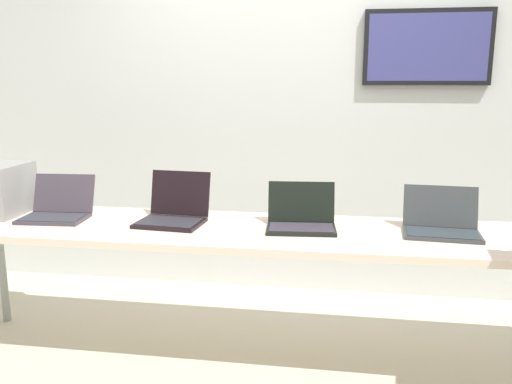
% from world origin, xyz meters
% --- Properties ---
extents(ground, '(8.00, 8.00, 0.04)m').
position_xyz_m(ground, '(0.00, 0.00, -0.02)').
color(ground, beige).
extents(back_wall, '(8.00, 0.11, 2.76)m').
position_xyz_m(back_wall, '(0.02, 1.13, 1.39)').
color(back_wall, silver).
rests_on(back_wall, ground).
extents(workbench, '(3.74, 0.70, 0.78)m').
position_xyz_m(workbench, '(0.00, 0.00, 0.74)').
color(workbench, beige).
rests_on(workbench, ground).
extents(laptop_station_0, '(0.38, 0.34, 0.24)m').
position_xyz_m(laptop_station_0, '(-1.22, 0.05, 0.84)').
color(laptop_station_0, '#3C343E').
rests_on(laptop_station_0, workbench).
extents(laptop_station_1, '(0.38, 0.36, 0.27)m').
position_xyz_m(laptop_station_1, '(-0.53, 0.06, 0.85)').
color(laptop_station_1, black).
rests_on(laptop_station_1, workbench).
extents(laptop_station_2, '(0.39, 0.32, 0.24)m').
position_xyz_m(laptop_station_2, '(0.19, 0.05, 0.84)').
color(laptop_station_2, black).
rests_on(laptop_station_2, workbench).
extents(laptop_station_3, '(0.40, 0.33, 0.23)m').
position_xyz_m(laptop_station_3, '(0.92, 0.05, 0.84)').
color(laptop_station_3, '#34373B').
rests_on(laptop_station_3, workbench).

